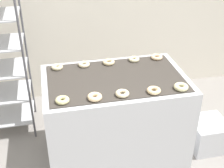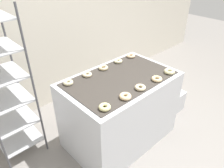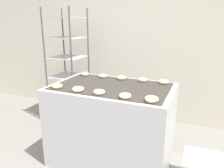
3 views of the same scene
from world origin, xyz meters
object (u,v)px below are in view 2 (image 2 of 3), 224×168
(glaze_bin, at_px, (168,100))
(donut_near_left, at_px, (125,96))
(baking_rack_cart, at_px, (3,88))
(donut_far_center, at_px, (103,68))
(fryer_machine, at_px, (120,110))
(donut_near_center, at_px, (140,87))
(donut_far_rightmost, at_px, (131,56))
(donut_far_leftmost, at_px, (68,82))
(donut_far_right, at_px, (118,61))
(donut_near_leftmost, at_px, (105,107))
(donut_near_right, at_px, (157,79))
(donut_far_left, at_px, (87,74))
(donut_near_rightmost, at_px, (169,71))

(glaze_bin, height_order, donut_near_left, donut_near_left)
(baking_rack_cart, bearing_deg, donut_far_center, -22.21)
(baking_rack_cart, bearing_deg, fryer_machine, -34.57)
(donut_near_left, bearing_deg, donut_near_center, 1.66)
(donut_near_center, height_order, donut_far_rightmost, same)
(donut_far_leftmost, bearing_deg, donut_far_center, 0.13)
(donut_far_right, bearing_deg, donut_near_leftmost, -141.63)
(donut_near_right, bearing_deg, donut_near_left, 179.67)
(fryer_machine, distance_m, baking_rack_cart, 1.43)
(baking_rack_cart, xyz_separation_m, donut_far_left, (0.85, -0.45, 0.03))
(baking_rack_cart, distance_m, glaze_bin, 2.46)
(donut_far_center, distance_m, donut_far_rightmost, 0.54)
(donut_near_left, distance_m, donut_near_center, 0.25)
(donut_far_center, bearing_deg, donut_near_left, -111.38)
(donut_near_right, xyz_separation_m, donut_far_left, (-0.54, 0.64, -0.00))
(donut_near_left, xyz_separation_m, donut_far_center, (0.25, 0.64, -0.00))
(fryer_machine, height_order, donut_near_center, donut_near_center)
(donut_far_left, height_order, donut_far_center, donut_far_center)
(donut_far_center, bearing_deg, donut_near_leftmost, -129.89)
(donut_near_leftmost, height_order, donut_far_right, donut_near_leftmost)
(baking_rack_cart, height_order, donut_near_leftmost, baking_rack_cart)
(donut_far_leftmost, bearing_deg, donut_near_left, -66.39)
(donut_far_leftmost, bearing_deg, glaze_bin, -14.00)
(glaze_bin, relative_size, donut_near_right, 3.18)
(baking_rack_cart, height_order, donut_far_leftmost, baking_rack_cart)
(donut_near_center, xyz_separation_m, donut_far_rightmost, (0.54, 0.64, -0.00))
(fryer_machine, xyz_separation_m, donut_near_right, (0.28, -0.33, 0.51))
(donut_near_center, bearing_deg, glaze_bin, 12.46)
(donut_near_center, height_order, donut_far_left, donut_near_center)
(fryer_machine, xyz_separation_m, donut_far_leftmost, (-0.53, 0.31, 0.51))
(donut_far_left, distance_m, donut_far_rightmost, 0.79)
(glaze_bin, distance_m, donut_near_right, 1.16)
(donut_far_center, bearing_deg, donut_near_rightmost, -49.82)
(glaze_bin, height_order, donut_far_center, donut_far_center)
(donut_far_leftmost, bearing_deg, donut_near_rightmost, -30.83)
(donut_near_center, distance_m, donut_near_rightmost, 0.55)
(baking_rack_cart, distance_m, donut_far_center, 1.19)
(donut_near_center, height_order, donut_far_center, same)
(fryer_machine, bearing_deg, donut_near_center, -91.85)
(donut_far_left, distance_m, donut_far_center, 0.25)
(donut_near_center, xyz_separation_m, donut_near_rightmost, (0.55, -0.01, 0.00))
(donut_near_rightmost, distance_m, donut_far_center, 0.84)
(glaze_bin, relative_size, donut_near_left, 3.15)
(baking_rack_cart, distance_m, donut_far_right, 1.45)
(donut_far_leftmost, bearing_deg, donut_far_left, 0.74)
(donut_far_leftmost, height_order, donut_far_left, donut_far_leftmost)
(donut_far_left, bearing_deg, donut_far_right, 0.93)
(donut_far_right, relative_size, donut_far_rightmost, 0.92)
(donut_near_right, relative_size, donut_far_leftmost, 1.08)
(donut_near_left, xyz_separation_m, donut_far_leftmost, (-0.28, 0.64, -0.00))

